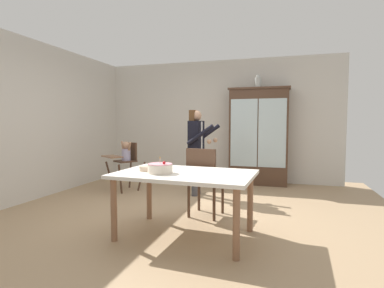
{
  "coord_description": "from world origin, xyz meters",
  "views": [
    {
      "loc": [
        1.4,
        -4.09,
        1.31
      ],
      "look_at": [
        -0.03,
        0.7,
        0.95
      ],
      "focal_mm": 28.02,
      "sensor_mm": 36.0,
      "label": 1
    }
  ],
  "objects_px": {
    "ceramic_vase": "(258,82)",
    "high_chair_with_toddler": "(126,157)",
    "serving_bowl": "(147,168)",
    "adult_person": "(197,142)",
    "dining_chair_far_side": "(203,178)",
    "birthday_cake": "(160,168)",
    "china_cabinet": "(258,136)",
    "dining_table": "(185,180)"
  },
  "relations": [
    {
      "from": "dining_table",
      "to": "birthday_cake",
      "type": "relative_size",
      "value": 5.71
    },
    {
      "from": "dining_table",
      "to": "dining_chair_far_side",
      "type": "distance_m",
      "value": 0.72
    },
    {
      "from": "ceramic_vase",
      "to": "serving_bowl",
      "type": "height_order",
      "value": "ceramic_vase"
    },
    {
      "from": "high_chair_with_toddler",
      "to": "dining_chair_far_side",
      "type": "bearing_deg",
      "value": 1.07
    },
    {
      "from": "adult_person",
      "to": "dining_chair_far_side",
      "type": "distance_m",
      "value": 1.37
    },
    {
      "from": "birthday_cake",
      "to": "high_chair_with_toddler",
      "type": "bearing_deg",
      "value": 127.88
    },
    {
      "from": "serving_bowl",
      "to": "adult_person",
      "type": "bearing_deg",
      "value": 88.43
    },
    {
      "from": "dining_table",
      "to": "birthday_cake",
      "type": "xyz_separation_m",
      "value": [
        -0.25,
        -0.13,
        0.14
      ]
    },
    {
      "from": "dining_table",
      "to": "serving_bowl",
      "type": "height_order",
      "value": "serving_bowl"
    },
    {
      "from": "adult_person",
      "to": "dining_chair_far_side",
      "type": "height_order",
      "value": "adult_person"
    },
    {
      "from": "dining_chair_far_side",
      "to": "dining_table",
      "type": "bearing_deg",
      "value": 94.19
    },
    {
      "from": "high_chair_with_toddler",
      "to": "birthday_cake",
      "type": "height_order",
      "value": "high_chair_with_toddler"
    },
    {
      "from": "birthday_cake",
      "to": "ceramic_vase",
      "type": "bearing_deg",
      "value": 76.54
    },
    {
      "from": "high_chair_with_toddler",
      "to": "dining_chair_far_side",
      "type": "distance_m",
      "value": 2.18
    },
    {
      "from": "adult_person",
      "to": "birthday_cake",
      "type": "height_order",
      "value": "adult_person"
    },
    {
      "from": "adult_person",
      "to": "dining_chair_far_side",
      "type": "xyz_separation_m",
      "value": [
        0.45,
        -1.22,
        -0.41
      ]
    },
    {
      "from": "high_chair_with_toddler",
      "to": "birthday_cake",
      "type": "xyz_separation_m",
      "value": [
        1.56,
        -2.0,
        0.14
      ]
    },
    {
      "from": "dining_table",
      "to": "serving_bowl",
      "type": "xyz_separation_m",
      "value": [
        -0.46,
        -0.02,
        0.12
      ]
    },
    {
      "from": "ceramic_vase",
      "to": "high_chair_with_toddler",
      "type": "bearing_deg",
      "value": -149.94
    },
    {
      "from": "china_cabinet",
      "to": "serving_bowl",
      "type": "bearing_deg",
      "value": -107.76
    },
    {
      "from": "china_cabinet",
      "to": "serving_bowl",
      "type": "height_order",
      "value": "china_cabinet"
    },
    {
      "from": "high_chair_with_toddler",
      "to": "birthday_cake",
      "type": "relative_size",
      "value": 3.39
    },
    {
      "from": "ceramic_vase",
      "to": "serving_bowl",
      "type": "xyz_separation_m",
      "value": [
        -1.02,
        -3.26,
        -1.38
      ]
    },
    {
      "from": "adult_person",
      "to": "china_cabinet",
      "type": "bearing_deg",
      "value": -34.5
    },
    {
      "from": "china_cabinet",
      "to": "dining_table",
      "type": "relative_size",
      "value": 1.27
    },
    {
      "from": "high_chair_with_toddler",
      "to": "adult_person",
      "type": "relative_size",
      "value": 0.62
    },
    {
      "from": "high_chair_with_toddler",
      "to": "dining_chair_far_side",
      "type": "xyz_separation_m",
      "value": [
        1.84,
        -1.16,
        -0.1
      ]
    },
    {
      "from": "adult_person",
      "to": "high_chair_with_toddler",
      "type": "bearing_deg",
      "value": 95.29
    },
    {
      "from": "ceramic_vase",
      "to": "high_chair_with_toddler",
      "type": "height_order",
      "value": "ceramic_vase"
    },
    {
      "from": "china_cabinet",
      "to": "dining_chair_far_side",
      "type": "distance_m",
      "value": 2.63
    },
    {
      "from": "adult_person",
      "to": "birthday_cake",
      "type": "distance_m",
      "value": 2.08
    },
    {
      "from": "dining_table",
      "to": "serving_bowl",
      "type": "bearing_deg",
      "value": -177.56
    },
    {
      "from": "china_cabinet",
      "to": "dining_table",
      "type": "bearing_deg",
      "value": -100.14
    },
    {
      "from": "serving_bowl",
      "to": "dining_table",
      "type": "bearing_deg",
      "value": 2.44
    },
    {
      "from": "birthday_cake",
      "to": "serving_bowl",
      "type": "xyz_separation_m",
      "value": [
        -0.21,
        0.11,
        -0.03
      ]
    },
    {
      "from": "high_chair_with_toddler",
      "to": "serving_bowl",
      "type": "bearing_deg",
      "value": -21.39
    },
    {
      "from": "china_cabinet",
      "to": "adult_person",
      "type": "distance_m",
      "value": 1.64
    },
    {
      "from": "serving_bowl",
      "to": "dining_chair_far_side",
      "type": "bearing_deg",
      "value": 55.82
    },
    {
      "from": "china_cabinet",
      "to": "adult_person",
      "type": "bearing_deg",
      "value": -127.25
    },
    {
      "from": "ceramic_vase",
      "to": "china_cabinet",
      "type": "bearing_deg",
      "value": -8.75
    },
    {
      "from": "adult_person",
      "to": "dining_chair_far_side",
      "type": "relative_size",
      "value": 1.59
    },
    {
      "from": "ceramic_vase",
      "to": "dining_table",
      "type": "distance_m",
      "value": 3.62
    }
  ]
}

